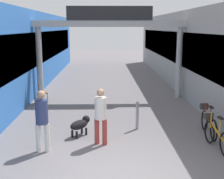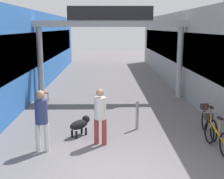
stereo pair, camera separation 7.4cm
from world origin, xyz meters
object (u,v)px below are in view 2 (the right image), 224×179
pedestrian_companion (41,117)px  bollard_post_metal (137,115)px  bicycle_orange_nearest (215,134)px  bicycle_red_second (208,121)px  cafe_chair_wood_nearer (42,91)px  pedestrian_with_dog (100,113)px  dog_on_leash (80,124)px

pedestrian_companion → bollard_post_metal: size_ratio=1.75×
bicycle_orange_nearest → bicycle_red_second: bearing=81.6°
bicycle_red_second → cafe_chair_wood_nearer: 7.55m
bicycle_orange_nearest → bollard_post_metal: size_ratio=1.71×
pedestrian_with_dog → bicycle_orange_nearest: 3.31m
pedestrian_with_dog → dog_on_leash: size_ratio=2.08×
bicycle_red_second → bollard_post_metal: size_ratio=1.72×
bicycle_red_second → bicycle_orange_nearest: bearing=-98.4°
dog_on_leash → cafe_chair_wood_nearer: (-2.08, 4.42, 0.16)m
pedestrian_companion → bicycle_red_second: bearing=14.5°
cafe_chair_wood_nearer → dog_on_leash: bearing=-64.8°
bicycle_orange_nearest → bollard_post_metal: 2.67m
bollard_post_metal → cafe_chair_wood_nearer: bollard_post_metal is taller
pedestrian_with_dog → cafe_chair_wood_nearer: 5.87m
pedestrian_companion → dog_on_leash: (0.94, 1.26, -0.61)m
pedestrian_with_dog → pedestrian_companion: bearing=-162.5°
pedestrian_companion → bicycle_red_second: size_ratio=1.02×
dog_on_leash → bicycle_orange_nearest: size_ratio=0.47×
pedestrian_with_dog → bicycle_red_second: pedestrian_with_dog is taller
bicycle_red_second → cafe_chair_wood_nearer: bicycle_red_second is taller
pedestrian_with_dog → bicycle_orange_nearest: size_ratio=0.99×
bicycle_orange_nearest → bollard_post_metal: bearing=139.8°
dog_on_leash → bicycle_red_second: size_ratio=0.47×
pedestrian_with_dog → bicycle_orange_nearest: (3.25, -0.37, -0.51)m
pedestrian_with_dog → bollard_post_metal: size_ratio=1.69×
dog_on_leash → cafe_chair_wood_nearer: cafe_chair_wood_nearer is taller
pedestrian_with_dog → pedestrian_companion: pedestrian_companion is taller
bicycle_orange_nearest → pedestrian_companion: bearing=-178.4°
bicycle_orange_nearest → bicycle_red_second: same height
pedestrian_companion → dog_on_leash: 1.69m
bicycle_orange_nearest → cafe_chair_wood_nearer: bearing=137.1°
pedestrian_with_dog → bicycle_orange_nearest: pedestrian_with_dog is taller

